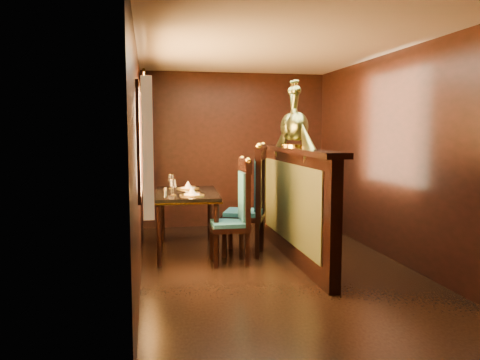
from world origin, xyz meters
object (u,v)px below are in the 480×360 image
Objects in this scene: chair_left at (239,208)px; chair_right at (254,197)px; dining_table at (186,198)px; peacock_left at (297,114)px; peacock_right at (291,115)px.

chair_right is at bearing 52.17° from chair_left.
dining_table is 1.77m from peacock_left.
chair_right is at bearing -14.33° from dining_table.
chair_left is 1.57× the size of peacock_left.
peacock_left reaches higher than peacock_right.
peacock_left is (0.43, -0.40, 1.02)m from chair_right.
peacock_left is 1.00× the size of peacock_right.
chair_left is 0.89× the size of chair_right.
dining_table is 1.72× the size of peacock_right.
chair_right is 1.12m from peacock_right.
peacock_right is at bearing -14.71° from dining_table.
chair_right is 1.18m from peacock_left.
peacock_left is (0.69, -0.08, 1.11)m from chair_left.
chair_left is at bearing 173.58° from peacock_left.
dining_table is 0.87m from chair_right.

